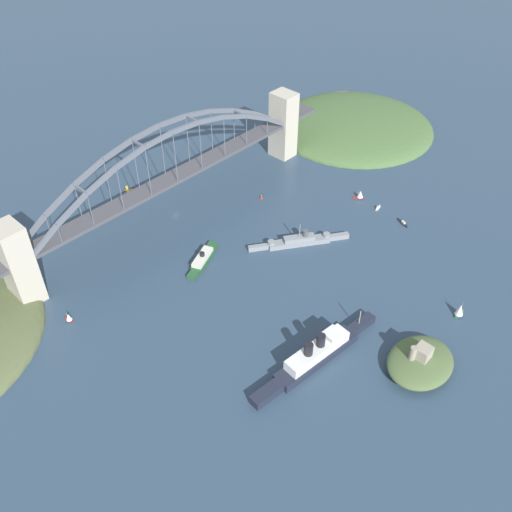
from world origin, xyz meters
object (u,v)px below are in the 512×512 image
naval_cruiser (300,241)px  seaplane_taxiing_near_bridge (129,191)px  small_boat_2 (460,310)px  channel_marker_buoy (261,197)px  small_boat_0 (403,223)px  small_boat_3 (378,208)px  small_boat_4 (360,194)px  small_boat_1 (69,317)px  harbor_arch_bridge (172,180)px  fort_island_mid_harbor (420,362)px  harbor_ferry_steamer (203,259)px  ocean_liner (316,354)px

naval_cruiser → seaplane_taxiing_near_bridge: naval_cruiser is taller
small_boat_2 → channel_marker_buoy: small_boat_2 is taller
small_boat_0 → naval_cruiser: bearing=-29.5°
small_boat_3 → channel_marker_buoy: bearing=-55.2°
small_boat_3 → small_boat_4: (-1.66, -17.64, 2.67)m
small_boat_1 → naval_cruiser: bearing=160.4°
small_boat_0 → small_boat_3: (-3.01, -23.06, 0.07)m
harbor_arch_bridge → fort_island_mid_harbor: bearing=90.0°
naval_cruiser → small_boat_0: (-67.96, 38.51, -2.10)m
harbor_ferry_steamer → seaplane_taxiing_near_bridge: bearing=-98.5°
harbor_arch_bridge → naval_cruiser: bearing=112.7°
channel_marker_buoy → small_boat_2: bearing=87.3°
harbor_arch_bridge → small_boat_4: bearing=142.2°
small_boat_2 → small_boat_4: 127.91m
naval_cruiser → seaplane_taxiing_near_bridge: bearing=-72.2°
small_boat_0 → small_boat_3: 23.26m
seaplane_taxiing_near_bridge → harbor_ferry_steamer: bearing=81.5°
harbor_arch_bridge → naval_cruiser: (-36.39, 86.90, -27.18)m
small_boat_0 → harbor_arch_bridge: bearing=-50.2°
small_boat_2 → small_boat_1: bearing=-45.5°
fort_island_mid_harbor → small_boat_0: size_ratio=3.78×
small_boat_0 → small_boat_3: bearing=-97.4°
harbor_ferry_steamer → small_boat_1: bearing=-11.5°
fort_island_mid_harbor → seaplane_taxiing_near_bridge: bearing=-88.5°
ocean_liner → small_boat_0: 142.55m
small_boat_4 → harbor_ferry_steamer: bearing=-13.8°
ocean_liner → fort_island_mid_harbor: bearing=128.3°
seaplane_taxiing_near_bridge → small_boat_1: size_ratio=1.62×
ocean_liner → small_boat_1: ocean_liner is taller
harbor_arch_bridge → small_boat_0: bearing=129.8°
harbor_arch_bridge → small_boat_0: harbor_arch_bridge is taller
ocean_liner → channel_marker_buoy: bearing=-126.0°
fort_island_mid_harbor → small_boat_1: size_ratio=6.20×
small_boat_2 → small_boat_4: size_ratio=1.31×
fort_island_mid_harbor → small_boat_4: size_ratio=5.39×
small_boat_2 → small_boat_3: size_ratio=1.34×
ocean_liner → small_boat_3: bearing=-158.6°
seaplane_taxiing_near_bridge → ocean_liner: bearing=82.3°
fort_island_mid_harbor → small_boat_1: 200.56m
harbor_arch_bridge → small_boat_0: 165.75m
fort_island_mid_harbor → small_boat_3: 146.18m
small_boat_2 → fort_island_mid_harbor: bearing=3.8°
harbor_arch_bridge → small_boat_1: bearing=17.2°
small_boat_4 → small_boat_3: bearing=84.6°
naval_cruiser → small_boat_4: size_ratio=7.93×
fort_island_mid_harbor → small_boat_4: 159.75m
channel_marker_buoy → small_boat_3: bearing=124.8°
seaplane_taxiing_near_bridge → channel_marker_buoy: bearing=129.6°
harbor_arch_bridge → harbor_ferry_steamer: 63.11m
seaplane_taxiing_near_bridge → small_boat_3: (-113.99, 149.26, -1.11)m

